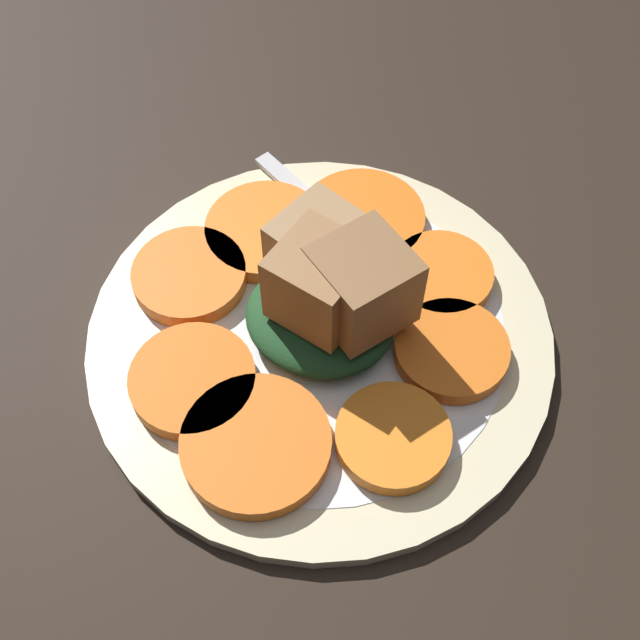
% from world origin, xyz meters
% --- Properties ---
extents(table_slab, '(1.20, 1.20, 0.02)m').
position_xyz_m(table_slab, '(0.00, 0.00, 0.01)').
color(table_slab, black).
rests_on(table_slab, ground).
extents(plate, '(0.27, 0.27, 0.01)m').
position_xyz_m(plate, '(0.00, 0.00, 0.03)').
color(plate, beige).
rests_on(plate, table_slab).
extents(carrot_slice_0, '(0.06, 0.06, 0.01)m').
position_xyz_m(carrot_slice_0, '(-0.06, 0.05, 0.04)').
color(carrot_slice_0, orange).
rests_on(carrot_slice_0, plate).
extents(carrot_slice_1, '(0.07, 0.07, 0.01)m').
position_xyz_m(carrot_slice_1, '(-0.08, -0.01, 0.04)').
color(carrot_slice_1, orange).
rests_on(carrot_slice_1, plate).
extents(carrot_slice_2, '(0.06, 0.06, 0.01)m').
position_xyz_m(carrot_slice_2, '(-0.05, -0.06, 0.04)').
color(carrot_slice_2, orange).
rests_on(carrot_slice_2, plate).
extents(carrot_slice_3, '(0.08, 0.08, 0.01)m').
position_xyz_m(carrot_slice_3, '(0.01, -0.08, 0.04)').
color(carrot_slice_3, orange).
rests_on(carrot_slice_3, plate).
extents(carrot_slice_4, '(0.08, 0.08, 0.01)m').
position_xyz_m(carrot_slice_4, '(0.06, -0.05, 0.04)').
color(carrot_slice_4, orange).
rests_on(carrot_slice_4, plate).
extents(carrot_slice_5, '(0.07, 0.07, 0.01)m').
position_xyz_m(carrot_slice_5, '(0.09, 0.00, 0.04)').
color(carrot_slice_5, orange).
rests_on(carrot_slice_5, plate).
extents(carrot_slice_6, '(0.07, 0.07, 0.01)m').
position_xyz_m(carrot_slice_6, '(0.05, 0.06, 0.04)').
color(carrot_slice_6, orange).
rests_on(carrot_slice_6, plate).
extents(carrot_slice_7, '(0.08, 0.08, 0.01)m').
position_xyz_m(carrot_slice_7, '(-0.00, 0.08, 0.04)').
color(carrot_slice_7, orange).
rests_on(carrot_slice_7, plate).
extents(center_pile, '(0.10, 0.09, 0.07)m').
position_xyz_m(center_pile, '(-0.00, -0.01, 0.07)').
color(center_pile, '#1E4723').
rests_on(center_pile, plate).
extents(fork, '(0.17, 0.09, 0.00)m').
position_xyz_m(fork, '(0.01, -0.07, 0.03)').
color(fork, silver).
rests_on(fork, plate).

